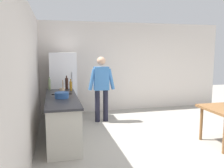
{
  "coord_description": "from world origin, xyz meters",
  "views": [
    {
      "loc": [
        -2.15,
        -4.15,
        1.85
      ],
      "look_at": [
        -0.77,
        1.45,
        1.04
      ],
      "focal_mm": 38.26,
      "sensor_mm": 36.0,
      "label": 1
    }
  ],
  "objects": [
    {
      "name": "utensil_jar",
      "position": [
        -1.97,
        1.09,
        0.98
      ],
      "size": [
        0.11,
        0.11,
        0.32
      ],
      "color": "tan",
      "rests_on": "kitchen_counter"
    },
    {
      "name": "refrigerator",
      "position": [
        -1.9,
        2.4,
        0.9
      ],
      "size": [
        0.7,
        0.67,
        1.8
      ],
      "color": "white",
      "rests_on": "ground_plane"
    },
    {
      "name": "kitchen_counter",
      "position": [
        -2.0,
        0.8,
        0.45
      ],
      "size": [
        0.64,
        2.2,
        0.9
      ],
      "color": "beige",
      "rests_on": "ground_plane"
    },
    {
      "name": "cooking_pot",
      "position": [
        -2.0,
        0.68,
        0.96
      ],
      "size": [
        0.4,
        0.28,
        0.12
      ],
      "color": "#285193",
      "rests_on": "kitchen_counter"
    },
    {
      "name": "wall_left",
      "position": [
        -2.6,
        0.2,
        1.35
      ],
      "size": [
        0.12,
        5.6,
        2.7
      ],
      "primitive_type": "cube",
      "color": "silver",
      "rests_on": "ground_plane"
    },
    {
      "name": "bottle_oil_amber",
      "position": [
        -1.75,
        1.56,
        1.02
      ],
      "size": [
        0.06,
        0.06,
        0.28
      ],
      "color": "#996619",
      "rests_on": "kitchen_counter"
    },
    {
      "name": "bottle_vinegar_tall",
      "position": [
        -2.25,
        1.79,
        1.04
      ],
      "size": [
        0.06,
        0.06,
        0.32
      ],
      "color": "gray",
      "rests_on": "kitchen_counter"
    },
    {
      "name": "person",
      "position": [
        -0.95,
        1.85,
        0.98
      ],
      "size": [
        0.7,
        0.22,
        1.7
      ],
      "color": "#1E1E2D",
      "rests_on": "ground_plane"
    },
    {
      "name": "wall_back",
      "position": [
        0.0,
        3.0,
        1.35
      ],
      "size": [
        6.4,
        0.12,
        2.7
      ],
      "primitive_type": "cube",
      "color": "silver",
      "rests_on": "ground_plane"
    },
    {
      "name": "ground_plane",
      "position": [
        0.0,
        0.0,
        0.0
      ],
      "size": [
        14.0,
        14.0,
        0.0
      ],
      "primitive_type": "plane",
      "color": "#9E998E"
    },
    {
      "name": "bottle_wine_dark",
      "position": [
        -1.84,
        1.79,
        1.05
      ],
      "size": [
        0.08,
        0.08,
        0.34
      ],
      "color": "black",
      "rests_on": "kitchen_counter"
    }
  ]
}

